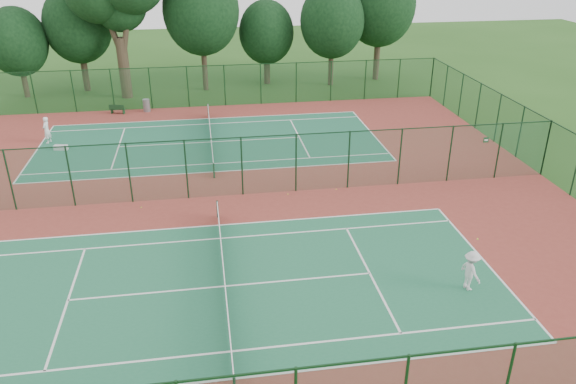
% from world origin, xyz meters
% --- Properties ---
extents(ground, '(120.00, 120.00, 0.00)m').
position_xyz_m(ground, '(0.00, 0.00, 0.00)').
color(ground, '#27541A').
rests_on(ground, ground).
extents(red_pad, '(40.00, 36.00, 0.01)m').
position_xyz_m(red_pad, '(0.00, 0.00, 0.01)').
color(red_pad, maroon).
rests_on(red_pad, ground).
extents(court_near, '(23.77, 10.97, 0.01)m').
position_xyz_m(court_near, '(0.00, -9.00, 0.01)').
color(court_near, '#216947').
rests_on(court_near, red_pad).
extents(court_far, '(23.77, 10.97, 0.01)m').
position_xyz_m(court_far, '(0.00, 9.00, 0.01)').
color(court_far, '#1F6547').
rests_on(court_far, red_pad).
extents(fence_north, '(40.00, 0.09, 3.50)m').
position_xyz_m(fence_north, '(0.00, 18.00, 1.76)').
color(fence_north, '#174624').
rests_on(fence_north, ground).
extents(fence_east, '(0.09, 36.00, 3.50)m').
position_xyz_m(fence_east, '(20.00, 0.00, 1.76)').
color(fence_east, '#174528').
rests_on(fence_east, ground).
extents(fence_divider, '(40.00, 0.09, 3.50)m').
position_xyz_m(fence_divider, '(0.00, 0.00, 1.76)').
color(fence_divider, '#1C5434').
rests_on(fence_divider, ground).
extents(tennis_net_near, '(0.10, 12.90, 0.97)m').
position_xyz_m(tennis_net_near, '(0.00, -9.00, 0.54)').
color(tennis_net_near, '#143820').
rests_on(tennis_net_near, ground).
extents(tennis_net_far, '(0.10, 12.90, 0.97)m').
position_xyz_m(tennis_net_far, '(0.00, 9.00, 0.54)').
color(tennis_net_far, '#163D21').
rests_on(tennis_net_far, ground).
extents(player_near, '(0.89, 1.27, 1.78)m').
position_xyz_m(player_near, '(10.18, -10.76, 0.91)').
color(player_near, silver).
rests_on(player_near, court_near).
extents(player_far, '(0.62, 0.78, 1.89)m').
position_xyz_m(player_far, '(-11.38, 10.65, 0.96)').
color(player_far, white).
rests_on(player_far, court_far).
extents(trash_bin, '(0.59, 0.59, 1.02)m').
position_xyz_m(trash_bin, '(-5.01, 17.27, 0.52)').
color(trash_bin, gray).
rests_on(trash_bin, red_pad).
extents(bench, '(1.33, 0.74, 0.79)m').
position_xyz_m(bench, '(-7.34, 16.94, 0.42)').
color(bench, '#123318').
rests_on(bench, red_pad).
extents(kit_bag, '(0.96, 0.49, 0.34)m').
position_xyz_m(kit_bag, '(-10.23, 9.03, 0.18)').
color(kit_bag, silver).
rests_on(kit_bag, red_pad).
extents(stray_ball_a, '(0.07, 0.07, 0.07)m').
position_xyz_m(stray_ball_a, '(4.08, -0.44, 0.04)').
color(stray_ball_a, '#E3F038').
rests_on(stray_ball_a, red_pad).
extents(stray_ball_b, '(0.07, 0.07, 0.07)m').
position_xyz_m(stray_ball_b, '(6.96, -0.25, 0.04)').
color(stray_ball_b, yellow).
rests_on(stray_ball_b, red_pad).
extents(stray_ball_c, '(0.06, 0.06, 0.06)m').
position_xyz_m(stray_ball_c, '(-4.10, -0.87, 0.04)').
color(stray_ball_c, '#C7E836').
rests_on(stray_ball_c, red_pad).
extents(evergreen_row, '(39.00, 5.00, 12.00)m').
position_xyz_m(evergreen_row, '(0.50, 24.25, 0.00)').
color(evergreen_row, black).
rests_on(evergreen_row, ground).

